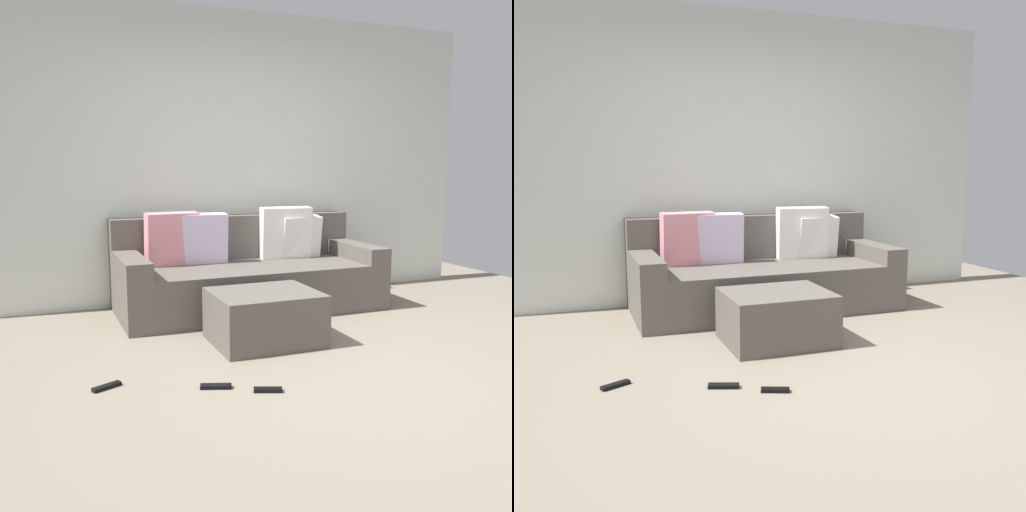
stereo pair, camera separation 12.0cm
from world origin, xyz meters
The scene contains 7 objects.
ground_plane centered at (0.00, 0.00, 0.00)m, with size 6.58×6.58×0.00m, color slate.
wall_back centered at (0.00, 2.28, 1.33)m, with size 5.06×0.10×2.66m, color silver.
couch_sectional centered at (0.00, 1.81, 0.31)m, with size 2.29×0.99×0.88m.
ottoman centered at (-0.25, 0.79, 0.19)m, with size 0.74×0.62×0.37m, color #59544C.
remote_near_ottoman centered at (-0.58, -0.05, 0.01)m, with size 0.16×0.05×0.02m, color black.
remote_by_storage_bin centered at (-0.83, 0.11, 0.01)m, with size 0.18×0.05×0.02m, color black.
remote_under_side_table centered at (-1.41, 0.34, 0.01)m, with size 0.17×0.04×0.02m, color black.
Camera 2 is at (-1.65, -2.86, 1.26)m, focal length 39.55 mm.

